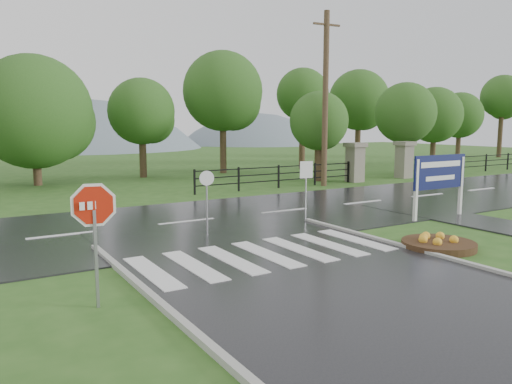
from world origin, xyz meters
TOP-DOWN VIEW (x-y plane):
  - ground at (0.00, 0.00)m, footprint 120.00×120.00m
  - main_road at (0.00, 10.00)m, footprint 90.00×8.00m
  - walkway at (8.50, 4.00)m, footprint 2.20×11.00m
  - crosswalk at (0.00, 5.00)m, footprint 6.50×2.80m
  - pillar_west at (13.00, 16.00)m, footprint 1.00×1.00m
  - pillar_east at (17.00, 16.00)m, footprint 1.00×1.00m
  - fence_west at (7.75, 16.00)m, footprint 9.58×0.08m
  - fence_east at (27.75, 16.00)m, footprint 20.58×0.08m
  - hills at (3.49, 65.00)m, footprint 102.00×48.00m
  - treeline at (1.00, 24.00)m, footprint 83.20×5.20m
  - stop_sign at (-4.53, 3.60)m, footprint 1.07×0.21m
  - estate_billboard at (7.86, 6.08)m, footprint 2.57×0.11m
  - flower_bed at (4.39, 3.26)m, footprint 1.94×1.94m
  - reg_sign_small at (3.43, 7.91)m, footprint 0.46×0.11m
  - reg_sign_round at (-0.13, 8.14)m, footprint 0.44×0.13m
  - utility_pole_east at (10.34, 15.50)m, footprint 1.62×0.30m
  - entrance_tree_left at (11.52, 17.50)m, footprint 3.39×3.39m
  - entrance_tree_right at (18.61, 17.50)m, footprint 3.93×3.93m

SIDE VIEW (x-z plane):
  - hills at x=3.49m, z-range -39.54..8.46m
  - ground at x=0.00m, z-range 0.00..0.00m
  - main_road at x=0.00m, z-range -0.02..0.02m
  - walkway at x=8.50m, z-range -0.02..0.02m
  - treeline at x=1.00m, z-range -5.00..5.00m
  - crosswalk at x=0.00m, z-range 0.05..0.07m
  - flower_bed at x=4.39m, z-range -0.05..0.34m
  - fence_west at x=7.75m, z-range 0.12..1.32m
  - fence_east at x=27.75m, z-range 0.14..1.34m
  - pillar_west at x=13.00m, z-range 0.06..2.30m
  - pillar_east at x=17.00m, z-range 0.06..2.30m
  - reg_sign_round at x=-0.13m, z-range 0.28..2.21m
  - reg_sign_small at x=3.43m, z-range 0.44..2.53m
  - estate_billboard at x=7.86m, z-range 0.42..2.67m
  - stop_sign at x=-4.53m, z-range 0.49..2.93m
  - entrance_tree_left at x=11.52m, z-range 0.87..6.03m
  - entrance_tree_right at x=18.61m, z-range 0.99..6.95m
  - utility_pole_east at x=10.34m, z-range 0.07..9.16m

